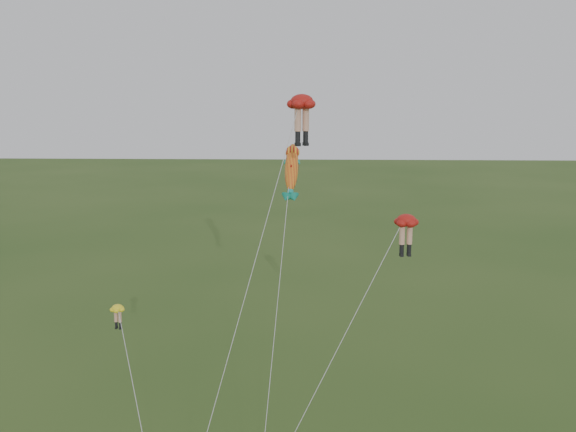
{
  "coord_description": "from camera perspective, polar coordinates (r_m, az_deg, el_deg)",
  "views": [
    {
      "loc": [
        3.29,
        -27.6,
        19.13
      ],
      "look_at": [
        2.16,
        6.0,
        12.47
      ],
      "focal_mm": 40.0,
      "sensor_mm": 36.0,
      "label": 1
    }
  ],
  "objects": [
    {
      "name": "legs_kite_red_high",
      "position": [
        34.76,
        1.13,
        9.44
      ],
      "size": [
        6.39,
        10.86,
        18.89
      ],
      "rotation": [
        0.0,
        0.0,
        0.55
      ],
      "color": "#B01712",
      "rests_on": "ground"
    },
    {
      "name": "fish_kite",
      "position": [
        38.16,
        0.31,
        4.21
      ],
      "size": [
        1.84,
        14.4,
        16.15
      ],
      "rotation": [
        0.89,
        0.0,
        -0.04
      ],
      "color": "#FFAE20",
      "rests_on": "ground"
    },
    {
      "name": "legs_kite_yellow",
      "position": [
        35.15,
        -14.67,
        -9.31
      ],
      "size": [
        4.63,
        8.83,
        7.92
      ],
      "rotation": [
        0.0,
        0.0,
        -0.25
      ],
      "color": "yellow",
      "rests_on": "ground"
    },
    {
      "name": "legs_kite_red_mid",
      "position": [
        33.74,
        10.24,
        -1.1
      ],
      "size": [
        8.23,
        7.21,
        12.79
      ],
      "rotation": [
        0.0,
        0.0,
        0.17
      ],
      "color": "#B01712",
      "rests_on": "ground"
    }
  ]
}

